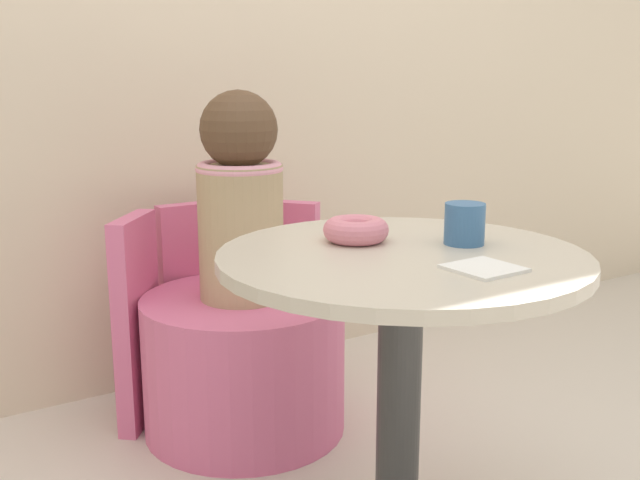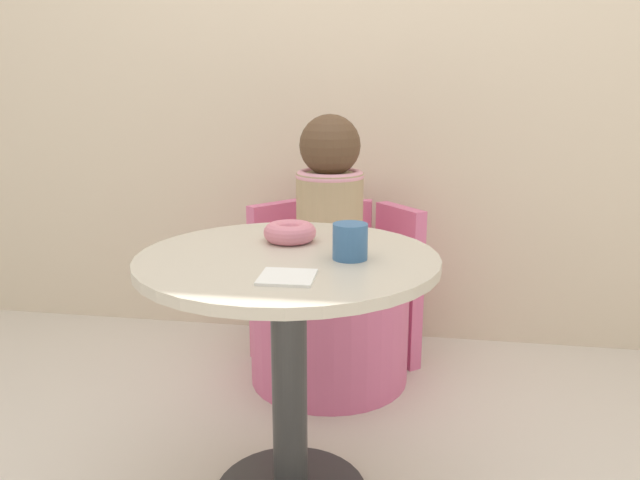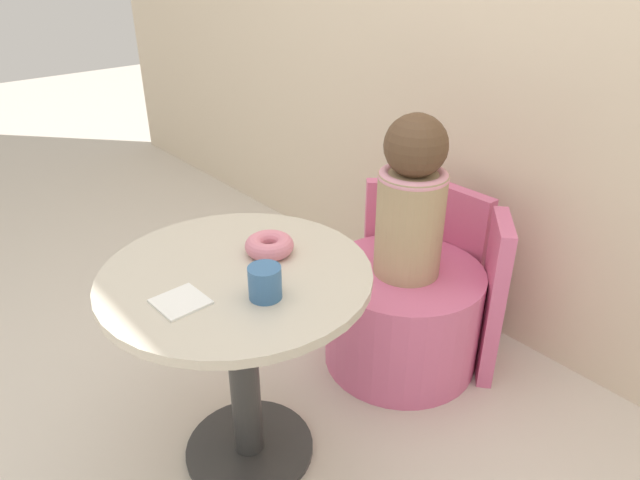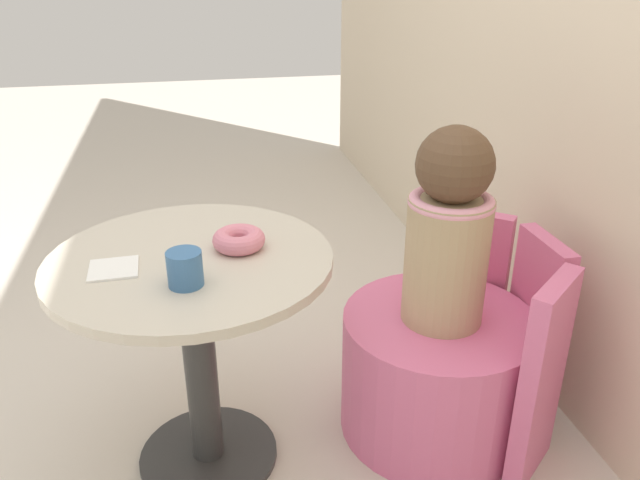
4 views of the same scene
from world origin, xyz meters
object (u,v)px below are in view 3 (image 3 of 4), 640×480
donut (269,245)px  child_figure (412,199)px  round_table (240,325)px  cup (265,282)px  tub_chair (402,316)px

donut → child_figure: bearing=88.0°
round_table → cup: cup is taller
cup → tub_chair: bearing=102.1°
round_table → tub_chair: round_table is taller
donut → cup: cup is taller
child_figure → cup: size_ratio=6.77×
round_table → tub_chair: bearing=90.1°
donut → round_table: bearing=-80.3°
round_table → child_figure: 0.70m
round_table → donut: size_ratio=5.34×
tub_chair → donut: bearing=-92.0°
tub_chair → cup: 0.86m
child_figure → donut: child_figure is taller
child_figure → donut: 0.55m
tub_chair → child_figure: (-0.00, 0.00, 0.46)m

